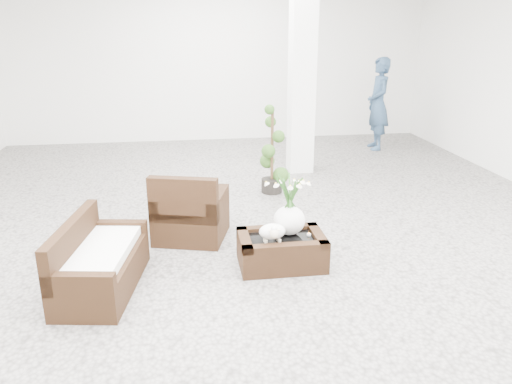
{
  "coord_description": "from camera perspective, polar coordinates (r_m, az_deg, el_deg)",
  "views": [
    {
      "loc": [
        -0.8,
        -5.54,
        2.48
      ],
      "look_at": [
        0.0,
        -0.1,
        0.62
      ],
      "focal_mm": 35.39,
      "sensor_mm": 36.0,
      "label": 1
    }
  ],
  "objects": [
    {
      "name": "planter_narcissus",
      "position": [
        5.31,
        3.83,
        -0.76
      ],
      "size": [
        0.44,
        0.44,
        0.8
      ],
      "primitive_type": null,
      "color": "white",
      "rests_on": "coffee_table"
    },
    {
      "name": "topiary",
      "position": [
        7.56,
        1.83,
        4.74
      ],
      "size": [
        0.35,
        0.35,
        1.32
      ],
      "primitive_type": null,
      "color": "#284817",
      "rests_on": "ground"
    },
    {
      "name": "coffee_table",
      "position": [
        5.42,
        2.89,
        -6.72
      ],
      "size": [
        0.9,
        0.6,
        0.31
      ],
      "primitive_type": "cube",
      "color": "#311D0E",
      "rests_on": "ground"
    },
    {
      "name": "armchair",
      "position": [
        6.05,
        -7.38,
        -1.36
      ],
      "size": [
        0.97,
        0.95,
        0.84
      ],
      "primitive_type": "cube",
      "rotation": [
        0.0,
        0.0,
        2.87
      ],
      "color": "#311D0E",
      "rests_on": "ground"
    },
    {
      "name": "ground",
      "position": [
        6.12,
        -0.14,
        -5.21
      ],
      "size": [
        11.0,
        11.0,
        0.0
      ],
      "primitive_type": "plane",
      "color": "gray",
      "rests_on": "ground"
    },
    {
      "name": "column",
      "position": [
        8.61,
        5.24,
        13.74
      ],
      "size": [
        0.4,
        0.4,
        3.5
      ],
      "primitive_type": "cube",
      "color": "white",
      "rests_on": "ground"
    },
    {
      "name": "shopper",
      "position": [
        10.56,
        13.63,
        9.65
      ],
      "size": [
        0.49,
        0.7,
        1.83
      ],
      "primitive_type": "imported",
      "rotation": [
        0.0,
        0.0,
        -1.65
      ],
      "color": "navy",
      "rests_on": "ground"
    },
    {
      "name": "sheep_figurine",
      "position": [
        5.2,
        1.84,
        -4.68
      ],
      "size": [
        0.28,
        0.23,
        0.21
      ],
      "primitive_type": "ellipsoid",
      "color": "white",
      "rests_on": "coffee_table"
    },
    {
      "name": "loveseat",
      "position": [
        5.1,
        -17.13,
        -6.91
      ],
      "size": [
        0.83,
        1.38,
        0.69
      ],
      "primitive_type": "cube",
      "rotation": [
        0.0,
        0.0,
        1.41
      ],
      "color": "#311D0E",
      "rests_on": "ground"
    },
    {
      "name": "tealight",
      "position": [
        5.43,
        5.99,
        -4.77
      ],
      "size": [
        0.04,
        0.04,
        0.03
      ],
      "primitive_type": "cylinder",
      "color": "white",
      "rests_on": "coffee_table"
    }
  ]
}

